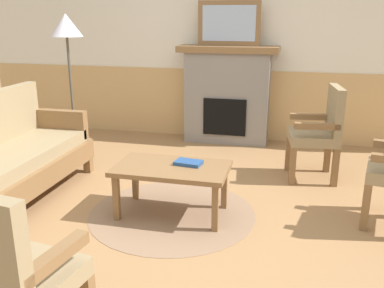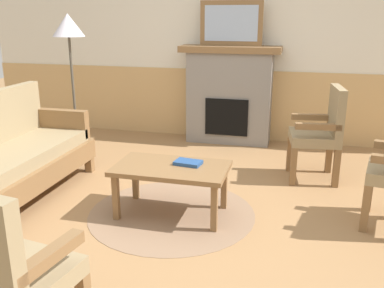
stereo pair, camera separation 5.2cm
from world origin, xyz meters
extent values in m
plane|color=#997047|center=(0.00, 0.00, 0.00)|extent=(14.00, 14.00, 0.00)
cube|color=silver|center=(0.00, 2.60, 1.35)|extent=(7.20, 0.12, 2.70)
cube|color=tan|center=(0.00, 2.53, 0.47)|extent=(7.20, 0.02, 0.95)
cube|color=gray|center=(0.00, 2.35, 0.60)|extent=(1.10, 0.36, 1.20)
cube|color=black|center=(0.00, 2.16, 0.38)|extent=(0.56, 0.02, 0.48)
cube|color=brown|center=(0.00, 2.35, 1.24)|extent=(1.30, 0.44, 0.08)
cube|color=brown|center=(0.00, 2.35, 1.56)|extent=(0.80, 0.03, 0.56)
cube|color=#9EB2D1|center=(0.00, 2.33, 1.56)|extent=(0.68, 0.01, 0.44)
cube|color=brown|center=(-1.29, 0.81, 0.08)|extent=(0.08, 0.08, 0.16)
cube|color=brown|center=(-1.89, 0.81, 0.08)|extent=(0.08, 0.08, 0.16)
cube|color=brown|center=(-1.59, -0.03, 0.26)|extent=(0.70, 1.80, 0.20)
cube|color=#937F5B|center=(-1.59, -0.03, 0.42)|extent=(0.60, 1.70, 0.12)
cube|color=brown|center=(-1.59, 0.82, 0.53)|extent=(0.60, 0.10, 0.30)
cube|color=brown|center=(-0.52, -0.18, 0.20)|extent=(0.05, 0.05, 0.40)
cube|color=brown|center=(0.32, -0.18, 0.20)|extent=(0.05, 0.05, 0.40)
cube|color=brown|center=(-0.52, 0.26, 0.20)|extent=(0.05, 0.05, 0.40)
cube|color=brown|center=(0.32, 0.26, 0.20)|extent=(0.05, 0.05, 0.40)
cube|color=brown|center=(-0.10, 0.04, 0.42)|extent=(0.96, 0.56, 0.04)
cylinder|color=#896B51|center=(-0.10, 0.04, 0.00)|extent=(1.45, 1.45, 0.01)
cube|color=navy|center=(0.03, 0.11, 0.46)|extent=(0.24, 0.18, 0.03)
cube|color=brown|center=(1.48, 0.12, 0.20)|extent=(0.07, 0.07, 0.40)
cube|color=brown|center=(1.56, 0.53, 0.20)|extent=(0.07, 0.07, 0.40)
cube|color=brown|center=(0.90, 0.97, 0.20)|extent=(0.07, 0.07, 0.40)
cube|color=brown|center=(0.85, 1.38, 0.20)|extent=(0.07, 0.07, 0.40)
cube|color=brown|center=(1.32, 1.02, 0.20)|extent=(0.07, 0.07, 0.40)
cube|color=brown|center=(1.27, 1.43, 0.20)|extent=(0.07, 0.07, 0.40)
cube|color=#937F5B|center=(1.08, 1.20, 0.45)|extent=(0.53, 0.53, 0.10)
cube|color=#937F5B|center=(1.28, 1.23, 0.74)|extent=(0.14, 0.49, 0.48)
cube|color=brown|center=(1.11, 1.00, 0.62)|extent=(0.45, 0.12, 0.06)
cube|color=brown|center=(1.06, 1.40, 0.62)|extent=(0.45, 0.12, 0.06)
cube|color=brown|center=(-0.52, -1.46, 0.20)|extent=(0.07, 0.07, 0.40)
cube|color=#937F5B|center=(-0.34, -1.69, 0.45)|extent=(0.55, 0.55, 0.10)
cube|color=brown|center=(-0.14, -1.73, 0.62)|extent=(0.14, 0.45, 0.06)
cylinder|color=#332D28|center=(-1.66, 1.23, 0.01)|extent=(0.24, 0.24, 0.03)
cylinder|color=#4C473D|center=(-1.66, 1.23, 0.73)|extent=(0.03, 0.03, 1.40)
cone|color=silver|center=(-1.66, 1.23, 1.55)|extent=(0.36, 0.36, 0.25)
camera|label=1|loc=(0.86, -3.21, 1.67)|focal=39.81mm
camera|label=2|loc=(0.91, -3.20, 1.67)|focal=39.81mm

